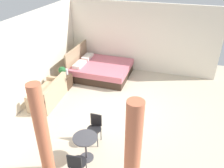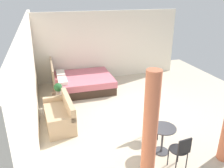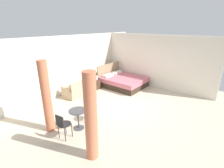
{
  "view_description": "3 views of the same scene",
  "coord_description": "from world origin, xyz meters",
  "px_view_note": "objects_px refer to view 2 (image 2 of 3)",
  "views": [
    {
      "loc": [
        -6.05,
        -1.61,
        4.49
      ],
      "look_at": [
        -0.24,
        0.2,
        1.05
      ],
      "focal_mm": 37.14,
      "sensor_mm": 36.0,
      "label": 1
    },
    {
      "loc": [
        -6.31,
        2.73,
        3.65
      ],
      "look_at": [
        -0.24,
        0.86,
        1.06
      ],
      "focal_mm": 37.18,
      "sensor_mm": 36.0,
      "label": 2
    },
    {
      "loc": [
        -5.4,
        -3.66,
        3.34
      ],
      "look_at": [
        -0.25,
        0.38,
        1.01
      ],
      "focal_mm": 26.73,
      "sensor_mm": 36.0,
      "label": 3
    }
  ],
  "objects_px": {
    "bed": "(81,82)",
    "nightstand": "(60,101)",
    "vase": "(59,89)",
    "balcony_table": "(163,135)",
    "potted_plant": "(58,88)",
    "cafe_chair_near_window": "(181,150)",
    "cafe_chair_near_couch": "(150,120)",
    "couch": "(60,115)"
  },
  "relations": [
    {
      "from": "bed",
      "to": "cafe_chair_near_window",
      "type": "height_order",
      "value": "bed"
    },
    {
      "from": "nightstand",
      "to": "cafe_chair_near_window",
      "type": "distance_m",
      "value": 4.3
    },
    {
      "from": "potted_plant",
      "to": "vase",
      "type": "height_order",
      "value": "potted_plant"
    },
    {
      "from": "bed",
      "to": "vase",
      "type": "bearing_deg",
      "value": 142.19
    },
    {
      "from": "nightstand",
      "to": "cafe_chair_near_couch",
      "type": "height_order",
      "value": "cafe_chair_near_couch"
    },
    {
      "from": "potted_plant",
      "to": "cafe_chair_near_window",
      "type": "distance_m",
      "value": 4.21
    },
    {
      "from": "couch",
      "to": "cafe_chair_near_window",
      "type": "xyz_separation_m",
      "value": [
        -2.64,
        -2.27,
        0.24
      ]
    },
    {
      "from": "cafe_chair_near_window",
      "to": "cafe_chair_near_couch",
      "type": "bearing_deg",
      "value": 2.98
    },
    {
      "from": "couch",
      "to": "bed",
      "type": "bearing_deg",
      "value": -23.58
    },
    {
      "from": "potted_plant",
      "to": "balcony_table",
      "type": "relative_size",
      "value": 0.59
    },
    {
      "from": "bed",
      "to": "couch",
      "type": "height_order",
      "value": "bed"
    },
    {
      "from": "balcony_table",
      "to": "cafe_chair_near_window",
      "type": "relative_size",
      "value": 0.8
    },
    {
      "from": "bed",
      "to": "couch",
      "type": "relative_size",
      "value": 1.42
    },
    {
      "from": "couch",
      "to": "balcony_table",
      "type": "xyz_separation_m",
      "value": [
        -1.98,
        -2.21,
        0.18
      ]
    },
    {
      "from": "bed",
      "to": "nightstand",
      "type": "relative_size",
      "value": 4.46
    },
    {
      "from": "balcony_table",
      "to": "cafe_chair_near_window",
      "type": "xyz_separation_m",
      "value": [
        -0.66,
        -0.07,
        0.06
      ]
    },
    {
      "from": "balcony_table",
      "to": "cafe_chair_near_window",
      "type": "bearing_deg",
      "value": -174.18
    },
    {
      "from": "potted_plant",
      "to": "cafe_chair_near_couch",
      "type": "height_order",
      "value": "potted_plant"
    },
    {
      "from": "nightstand",
      "to": "potted_plant",
      "type": "height_order",
      "value": "potted_plant"
    },
    {
      "from": "couch",
      "to": "vase",
      "type": "height_order",
      "value": "couch"
    },
    {
      "from": "potted_plant",
      "to": "cafe_chair_near_window",
      "type": "bearing_deg",
      "value": -148.3
    },
    {
      "from": "bed",
      "to": "nightstand",
      "type": "height_order",
      "value": "bed"
    },
    {
      "from": "potted_plant",
      "to": "balcony_table",
      "type": "distance_m",
      "value": 3.64
    },
    {
      "from": "potted_plant",
      "to": "vase",
      "type": "relative_size",
      "value": 1.83
    },
    {
      "from": "potted_plant",
      "to": "balcony_table",
      "type": "xyz_separation_m",
      "value": [
        -2.92,
        -2.14,
        -0.27
      ]
    },
    {
      "from": "bed",
      "to": "vase",
      "type": "height_order",
      "value": "bed"
    },
    {
      "from": "balcony_table",
      "to": "bed",
      "type": "bearing_deg",
      "value": 15.28
    },
    {
      "from": "vase",
      "to": "balcony_table",
      "type": "height_order",
      "value": "vase"
    },
    {
      "from": "cafe_chair_near_couch",
      "to": "nightstand",
      "type": "bearing_deg",
      "value": 42.0
    },
    {
      "from": "couch",
      "to": "vase",
      "type": "bearing_deg",
      "value": -5.25
    },
    {
      "from": "balcony_table",
      "to": "cafe_chair_near_couch",
      "type": "distance_m",
      "value": 0.66
    },
    {
      "from": "bed",
      "to": "potted_plant",
      "type": "distance_m",
      "value": 1.76
    },
    {
      "from": "bed",
      "to": "cafe_chair_near_window",
      "type": "distance_m",
      "value": 5.14
    },
    {
      "from": "balcony_table",
      "to": "couch",
      "type": "bearing_deg",
      "value": 48.11
    },
    {
      "from": "nightstand",
      "to": "potted_plant",
      "type": "xyz_separation_m",
      "value": [
        -0.1,
        0.01,
        0.49
      ]
    },
    {
      "from": "bed",
      "to": "nightstand",
      "type": "xyz_separation_m",
      "value": [
        -1.3,
        0.95,
        -0.04
      ]
    },
    {
      "from": "couch",
      "to": "cafe_chair_near_couch",
      "type": "xyz_separation_m",
      "value": [
        -1.32,
        -2.2,
        0.22
      ]
    },
    {
      "from": "vase",
      "to": "balcony_table",
      "type": "bearing_deg",
      "value": -146.27
    },
    {
      "from": "balcony_table",
      "to": "cafe_chair_near_couch",
      "type": "bearing_deg",
      "value": 0.13
    },
    {
      "from": "nightstand",
      "to": "bed",
      "type": "bearing_deg",
      "value": -36.09
    },
    {
      "from": "balcony_table",
      "to": "potted_plant",
      "type": "bearing_deg",
      "value": 36.26
    },
    {
      "from": "couch",
      "to": "nightstand",
      "type": "height_order",
      "value": "couch"
    }
  ]
}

